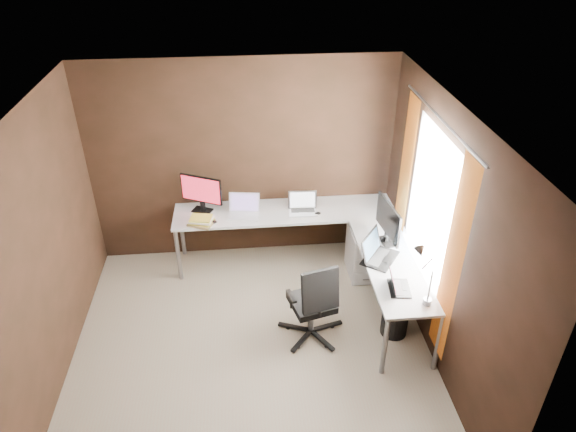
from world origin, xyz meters
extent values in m
cube|color=tan|center=(0.00, 0.00, 0.00)|extent=(3.60, 3.60, 0.00)
cube|color=white|center=(0.00, 0.00, 2.50)|extent=(3.60, 3.60, 0.00)
cube|color=black|center=(0.00, 1.80, 1.25)|extent=(3.60, 0.00, 2.50)
cube|color=black|center=(0.00, -1.80, 1.25)|extent=(3.60, 0.00, 2.50)
cube|color=black|center=(-1.80, 0.00, 1.25)|extent=(0.00, 3.60, 2.50)
cube|color=black|center=(1.80, 0.00, 1.25)|extent=(0.00, 3.60, 2.50)
cube|color=white|center=(1.79, 0.35, 1.45)|extent=(0.00, 1.00, 1.30)
cube|color=orange|center=(1.75, -0.38, 1.25)|extent=(0.01, 0.35, 2.00)
cube|color=orange|center=(1.75, 1.07, 1.25)|extent=(0.01, 0.35, 2.00)
cylinder|color=slate|center=(1.75, 0.35, 2.28)|extent=(0.02, 1.90, 0.02)
cube|color=white|center=(0.48, 1.50, 0.71)|extent=(2.65, 0.60, 0.03)
cube|color=white|center=(1.50, 0.38, 0.71)|extent=(0.60, 1.65, 0.03)
cylinder|color=slate|center=(-0.81, 1.24, 0.35)|extent=(0.05, 0.05, 0.70)
cylinder|color=slate|center=(-0.81, 1.76, 0.35)|extent=(0.05, 0.05, 0.70)
cylinder|color=slate|center=(1.24, -0.41, 0.35)|extent=(0.05, 0.05, 0.70)
cylinder|color=slate|center=(1.76, -0.41, 0.35)|extent=(0.05, 0.05, 0.70)
cylinder|color=slate|center=(1.76, 1.76, 0.35)|extent=(0.05, 0.05, 0.70)
cube|color=white|center=(1.43, 1.15, 0.30)|extent=(0.42, 0.50, 0.60)
cube|color=black|center=(-0.51, 1.59, 0.74)|extent=(0.27, 0.23, 0.01)
cube|color=black|center=(-0.50, 1.61, 0.80)|extent=(0.06, 0.05, 0.10)
cube|color=black|center=(-0.50, 1.61, 1.02)|extent=(0.48, 0.25, 0.33)
cube|color=red|center=(-0.51, 1.59, 1.02)|extent=(0.44, 0.22, 0.30)
cube|color=black|center=(1.53, 0.73, 0.74)|extent=(0.17, 0.24, 0.01)
cube|color=black|center=(1.51, 0.73, 0.80)|extent=(0.04, 0.05, 0.10)
cube|color=black|center=(1.51, 0.73, 1.03)|extent=(0.10, 0.59, 0.37)
cube|color=blue|center=(1.52, 0.73, 1.03)|extent=(0.07, 0.56, 0.34)
cube|color=white|center=(-0.02, 1.44, 0.74)|extent=(0.40, 0.31, 0.02)
cube|color=white|center=(-0.01, 1.53, 0.86)|extent=(0.37, 0.12, 0.23)
cube|color=#7E63A3|center=(-0.01, 1.53, 0.86)|extent=(0.32, 0.10, 0.19)
cube|color=silver|center=(0.69, 1.44, 0.74)|extent=(0.35, 0.26, 0.02)
cube|color=silver|center=(0.69, 1.54, 0.85)|extent=(0.34, 0.08, 0.21)
cube|color=white|center=(0.69, 1.53, 0.85)|extent=(0.30, 0.07, 0.18)
cube|color=black|center=(1.37, 0.44, 0.74)|extent=(0.47, 0.50, 0.02)
cube|color=black|center=(1.28, 0.51, 0.87)|extent=(0.30, 0.38, 0.26)
cube|color=#192835|center=(1.29, 0.51, 0.87)|extent=(0.26, 0.33, 0.22)
cube|color=black|center=(1.43, -0.05, 0.74)|extent=(0.23, 0.30, 0.02)
cube|color=black|center=(1.36, -0.04, 0.83)|extent=(0.09, 0.29, 0.18)
cube|color=#BC456C|center=(1.37, -0.04, 0.83)|extent=(0.07, 0.25, 0.15)
cube|color=#917C4E|center=(-0.51, 1.30, 0.74)|extent=(0.33, 0.30, 0.03)
cube|color=yellow|center=(-0.51, 1.30, 0.77)|extent=(0.30, 0.26, 0.02)
cube|color=white|center=(-0.51, 1.30, 0.79)|extent=(0.30, 0.26, 0.02)
cube|color=yellow|center=(-0.51, 1.30, 0.81)|extent=(0.27, 0.22, 0.02)
ellipsoid|color=black|center=(-0.37, 1.30, 0.75)|extent=(0.09, 0.06, 0.03)
ellipsoid|color=black|center=(0.86, 1.38, 0.74)|extent=(0.08, 0.06, 0.03)
cylinder|color=slate|center=(1.63, -0.29, 0.76)|extent=(0.08, 0.08, 0.06)
cylinder|color=slate|center=(1.63, -0.29, 0.95)|extent=(0.02, 0.02, 0.32)
cylinder|color=slate|center=(1.58, -0.26, 1.18)|extent=(0.02, 0.18, 0.24)
cone|color=slate|center=(1.53, -0.19, 1.26)|extent=(0.10, 0.13, 0.13)
cylinder|color=slate|center=(0.63, 0.18, 0.22)|extent=(0.05, 0.05, 0.34)
cube|color=black|center=(0.63, 0.18, 0.42)|extent=(0.50, 0.50, 0.07)
cube|color=black|center=(0.68, -0.01, 0.73)|extent=(0.39, 0.20, 0.45)
cylinder|color=black|center=(1.50, 0.11, 0.16)|extent=(0.28, 0.28, 0.32)
camera|label=1|loc=(0.00, -3.74, 3.92)|focal=32.00mm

